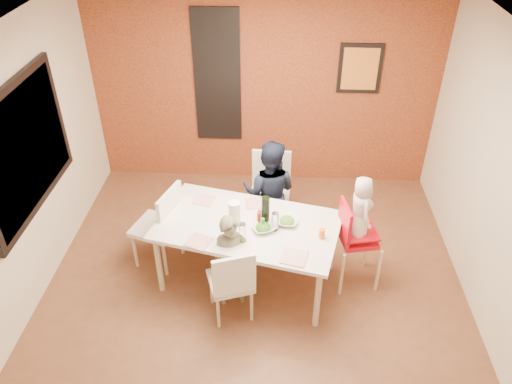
# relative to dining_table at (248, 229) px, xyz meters

# --- Properties ---
(ground) EXTENTS (4.50, 4.50, 0.00)m
(ground) POSITION_rel_dining_table_xyz_m (0.08, -0.13, -0.70)
(ground) COLOR brown
(ground) RESTS_ON ground
(ceiling) EXTENTS (4.50, 4.50, 0.02)m
(ceiling) POSITION_rel_dining_table_xyz_m (0.08, -0.13, 2.00)
(ceiling) COLOR white
(ceiling) RESTS_ON wall_back
(wall_back) EXTENTS (4.50, 0.02, 2.70)m
(wall_back) POSITION_rel_dining_table_xyz_m (0.08, 2.12, 0.65)
(wall_back) COLOR beige
(wall_back) RESTS_ON ground
(wall_left) EXTENTS (0.02, 4.50, 2.70)m
(wall_left) POSITION_rel_dining_table_xyz_m (-2.17, -0.13, 0.65)
(wall_left) COLOR beige
(wall_left) RESTS_ON ground
(wall_right) EXTENTS (0.02, 4.50, 2.70)m
(wall_right) POSITION_rel_dining_table_xyz_m (2.33, -0.13, 0.65)
(wall_right) COLOR beige
(wall_right) RESTS_ON ground
(brick_accent_wall) EXTENTS (4.50, 0.02, 2.70)m
(brick_accent_wall) POSITION_rel_dining_table_xyz_m (0.08, 2.10, 0.65)
(brick_accent_wall) COLOR maroon
(brick_accent_wall) RESTS_ON ground
(picture_window_frame) EXTENTS (0.05, 1.70, 1.30)m
(picture_window_frame) POSITION_rel_dining_table_xyz_m (-2.14, 0.07, 0.85)
(picture_window_frame) COLOR black
(picture_window_frame) RESTS_ON wall_left
(picture_window_pane) EXTENTS (0.02, 1.55, 1.15)m
(picture_window_pane) POSITION_rel_dining_table_xyz_m (-2.13, 0.07, 0.85)
(picture_window_pane) COLOR black
(picture_window_pane) RESTS_ON wall_left
(glassblock_strip) EXTENTS (0.55, 0.03, 1.70)m
(glassblock_strip) POSITION_rel_dining_table_xyz_m (-0.52, 2.08, 0.80)
(glassblock_strip) COLOR silver
(glassblock_strip) RESTS_ON wall_back
(glassblock_surround) EXTENTS (0.60, 0.03, 1.76)m
(glassblock_surround) POSITION_rel_dining_table_xyz_m (-0.52, 2.08, 0.80)
(glassblock_surround) COLOR black
(glassblock_surround) RESTS_ON wall_back
(art_print_frame) EXTENTS (0.54, 0.03, 0.64)m
(art_print_frame) POSITION_rel_dining_table_xyz_m (1.28, 2.08, 0.95)
(art_print_frame) COLOR black
(art_print_frame) RESTS_ON wall_back
(art_print_canvas) EXTENTS (0.44, 0.01, 0.54)m
(art_print_canvas) POSITION_rel_dining_table_xyz_m (1.28, 2.06, 0.95)
(art_print_canvas) COLOR orange
(art_print_canvas) RESTS_ON wall_back
(dining_table) EXTENTS (2.02, 1.42, 0.76)m
(dining_table) POSITION_rel_dining_table_xyz_m (0.00, 0.00, 0.00)
(dining_table) COLOR silver
(dining_table) RESTS_ON ground
(chair_near) EXTENTS (0.52, 0.52, 0.89)m
(chair_near) POSITION_rel_dining_table_xyz_m (-0.11, -0.55, -0.20)
(chair_near) COLOR white
(chair_near) RESTS_ON ground
(chair_far) EXTENTS (0.49, 0.49, 1.00)m
(chair_far) POSITION_rel_dining_table_xyz_m (0.21, 0.97, -0.14)
(chair_far) COLOR beige
(chair_far) RESTS_ON ground
(chair_left) EXTENTS (0.59, 0.59, 1.01)m
(chair_left) POSITION_rel_dining_table_xyz_m (-0.95, 0.23, -0.13)
(chair_left) COLOR silver
(chair_left) RESTS_ON ground
(high_chair) EXTENTS (0.50, 0.50, 1.02)m
(high_chair) POSITION_rel_dining_table_xyz_m (1.10, 0.05, -0.08)
(high_chair) COLOR red
(high_chair) RESTS_ON ground
(child_near) EXTENTS (0.45, 0.36, 1.06)m
(child_near) POSITION_rel_dining_table_xyz_m (-0.14, -0.32, -0.16)
(child_near) COLOR brown
(child_near) RESTS_ON ground
(child_far) EXTENTS (0.72, 0.60, 1.32)m
(child_far) POSITION_rel_dining_table_xyz_m (0.20, 0.73, -0.04)
(child_far) COLOR black
(child_far) RESTS_ON ground
(toddler) EXTENTS (0.32, 0.40, 0.72)m
(toddler) POSITION_rel_dining_table_xyz_m (1.13, 0.06, 0.26)
(toddler) COLOR silver
(toddler) RESTS_ON high_chair
(plate_near_left) EXTENTS (0.29, 0.29, 0.01)m
(plate_near_left) POSITION_rel_dining_table_xyz_m (-0.46, -0.31, 0.07)
(plate_near_left) COLOR silver
(plate_near_left) RESTS_ON dining_table
(plate_far_mid) EXTENTS (0.25, 0.25, 0.01)m
(plate_far_mid) POSITION_rel_dining_table_xyz_m (0.06, 0.36, 0.07)
(plate_far_mid) COLOR white
(plate_far_mid) RESTS_ON dining_table
(plate_near_right) EXTENTS (0.28, 0.28, 0.01)m
(plate_near_right) POSITION_rel_dining_table_xyz_m (0.47, -0.48, 0.07)
(plate_near_right) COLOR white
(plate_near_right) RESTS_ON dining_table
(plate_far_left) EXTENTS (0.25, 0.25, 0.01)m
(plate_far_left) POSITION_rel_dining_table_xyz_m (-0.50, 0.39, 0.07)
(plate_far_left) COLOR white
(plate_far_left) RESTS_ON dining_table
(salad_bowl_a) EXTENTS (0.29, 0.29, 0.06)m
(salad_bowl_a) POSITION_rel_dining_table_xyz_m (0.16, -0.08, 0.10)
(salad_bowl_a) COLOR white
(salad_bowl_a) RESTS_ON dining_table
(salad_bowl_b) EXTENTS (0.26, 0.26, 0.06)m
(salad_bowl_b) POSITION_rel_dining_table_xyz_m (0.40, 0.04, 0.10)
(salad_bowl_b) COLOR white
(salad_bowl_b) RESTS_ON dining_table
(wine_bottle) EXTENTS (0.08, 0.08, 0.31)m
(wine_bottle) POSITION_rel_dining_table_xyz_m (0.18, 0.03, 0.22)
(wine_bottle) COLOR black
(wine_bottle) RESTS_ON dining_table
(wine_glass_a) EXTENTS (0.07, 0.07, 0.20)m
(wine_glass_a) POSITION_rel_dining_table_xyz_m (-0.03, -0.26, 0.17)
(wine_glass_a) COLOR white
(wine_glass_a) RESTS_ON dining_table
(wine_glass_b) EXTENTS (0.07, 0.07, 0.20)m
(wine_glass_b) POSITION_rel_dining_table_xyz_m (0.28, -0.07, 0.17)
(wine_glass_b) COLOR white
(wine_glass_b) RESTS_ON dining_table
(paper_towel_roll) EXTENTS (0.12, 0.12, 0.27)m
(paper_towel_roll) POSITION_rel_dining_table_xyz_m (-0.13, -0.00, 0.20)
(paper_towel_roll) COLOR white
(paper_towel_roll) RESTS_ON dining_table
(condiment_red) EXTENTS (0.04, 0.04, 0.15)m
(condiment_red) POSITION_rel_dining_table_xyz_m (0.11, 0.01, 0.14)
(condiment_red) COLOR red
(condiment_red) RESTS_ON dining_table
(condiment_green) EXTENTS (0.03, 0.03, 0.13)m
(condiment_green) POSITION_rel_dining_table_xyz_m (0.16, -0.06, 0.13)
(condiment_green) COLOR #347C29
(condiment_green) RESTS_ON dining_table
(condiment_brown) EXTENTS (0.03, 0.03, 0.13)m
(condiment_brown) POSITION_rel_dining_table_xyz_m (0.12, 0.07, 0.13)
(condiment_brown) COLOR brown
(condiment_brown) RESTS_ON dining_table
(sippy_cup) EXTENTS (0.06, 0.06, 0.10)m
(sippy_cup) POSITION_rel_dining_table_xyz_m (0.74, -0.18, 0.12)
(sippy_cup) COLOR orange
(sippy_cup) RESTS_ON dining_table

